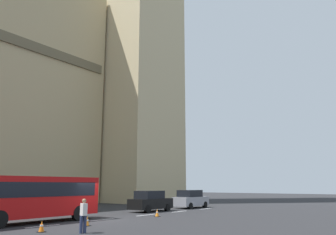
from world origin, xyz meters
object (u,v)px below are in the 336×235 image
object	(u,v)px
sedan_lead	(151,201)
traffic_cone_east	(157,213)
pedestrian_by_kerb	(84,214)
sedan_trailing	(191,199)
traffic_cone_middle	(87,221)
traffic_cone_west	(42,226)

from	to	relation	value
sedan_lead	traffic_cone_east	size ratio (longest dim) A/B	7.59
sedan_lead	pedestrian_by_kerb	size ratio (longest dim) A/B	2.60
sedan_lead	sedan_trailing	xyz separation A→B (m)	(6.18, -0.28, 0.00)
traffic_cone_middle	traffic_cone_east	xyz separation A→B (m)	(7.11, 0.46, 0.00)
traffic_cone_west	traffic_cone_east	distance (m)	10.26
sedan_trailing	traffic_cone_west	distance (m)	20.34
traffic_cone_east	sedan_trailing	bearing A→B (deg)	19.10
sedan_lead	pedestrian_by_kerb	world-z (taller)	sedan_lead
traffic_cone_west	sedan_trailing	bearing A→B (deg)	11.49
sedan_lead	traffic_cone_east	world-z (taller)	sedan_lead
traffic_cone_middle	sedan_trailing	bearing A→B (deg)	12.80
traffic_cone_east	traffic_cone_middle	bearing A→B (deg)	-176.28
sedan_lead	sedan_trailing	distance (m)	6.19
traffic_cone_middle	traffic_cone_east	world-z (taller)	same
sedan_lead	traffic_cone_middle	distance (m)	11.40
sedan_trailing	traffic_cone_middle	distance (m)	17.24
sedan_trailing	traffic_cone_east	world-z (taller)	sedan_trailing
traffic_cone_east	pedestrian_by_kerb	xyz separation A→B (m)	(-9.21, -2.71, 0.63)
sedan_lead	pedestrian_by_kerb	xyz separation A→B (m)	(-12.71, -6.34, -0.00)
sedan_trailing	traffic_cone_east	distance (m)	10.27
traffic_cone_east	sedan_lead	bearing A→B (deg)	46.03
sedan_lead	traffic_cone_west	bearing A→B (deg)	-162.51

